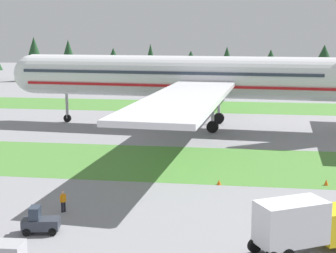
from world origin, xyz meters
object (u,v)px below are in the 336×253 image
Objects in this scene: ground_crew_marshaller at (63,201)px; taxiway_marker_2 at (326,182)px; taxiway_marker_1 at (219,182)px; airliner at (202,77)px; catering_truck at (303,224)px; ground_crew_loader at (276,235)px; baggage_tug at (40,222)px.

ground_crew_marshaller is 3.09× the size of taxiway_marker_2.
ground_crew_marshaller reaches higher than taxiway_marker_1.
airliner is at bearing -152.64° from ground_crew_marshaller.
catering_truck reaches higher than ground_crew_loader.
taxiway_marker_1 is at bearing -167.86° from airliner.
taxiway_marker_2 is (22.05, 10.46, -0.66)m from ground_crew_marshaller.
baggage_tug is 1.61× the size of ground_crew_loader.
airliner reaches higher than taxiway_marker_1.
catering_truck is at bearing -162.65° from airliner.
baggage_tug is 4.96× the size of taxiway_marker_2.
airliner is 39.65m from ground_crew_marshaller.
airliner is 26.61× the size of baggage_tug.
ground_crew_loader is 3.09× the size of taxiway_marker_2.
catering_truck is 1.94m from ground_crew_loader.
ground_crew_loader is at bearing 78.06° from baggage_tug.
airliner reaches higher than ground_crew_loader.
airliner is 31.96m from taxiway_marker_2.
ground_crew_marshaller is 15.17m from taxiway_marker_1.
catering_truck is at bearing 77.43° from baggage_tug.
taxiway_marker_1 is (3.98, -29.04, -7.37)m from airliner.
catering_truck is at bearing -67.09° from taxiway_marker_1.
baggage_tug is at bearing -103.93° from ground_crew_loader.
taxiway_marker_1 is at bearing 166.66° from ground_crew_marshaller.
taxiway_marker_2 is (10.01, 1.26, 0.05)m from taxiway_marker_1.
ground_crew_marshaller is 17.12m from ground_crew_loader.
airliner is at bearing 164.31° from catering_truck.
airliner is 132.06× the size of taxiway_marker_2.
catering_truck is 12.80× the size of taxiway_marker_2.
ground_crew_loader is at bearing 112.89° from ground_crew_marshaller.
airliner reaches higher than baggage_tug.
airliner is at bearing 158.55° from baggage_tug.
airliner is at bearing 116.74° from taxiway_marker_2.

